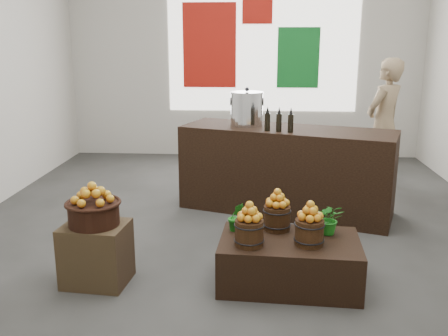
# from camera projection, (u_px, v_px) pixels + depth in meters

# --- Properties ---
(ground) EXTENTS (7.00, 7.00, 0.00)m
(ground) POSITION_uv_depth(u_px,v_px,m) (236.00, 226.00, 5.52)
(ground) COLOR #3C3C39
(ground) RESTS_ON ground
(back_wall) EXTENTS (6.00, 0.04, 4.00)m
(back_wall) POSITION_uv_depth(u_px,v_px,m) (245.00, 39.00, 8.40)
(back_wall) COLOR #B9B5AB
(back_wall) RESTS_ON ground
(back_opening) EXTENTS (3.20, 0.02, 2.40)m
(back_opening) POSITION_uv_depth(u_px,v_px,m) (263.00, 39.00, 8.36)
(back_opening) COLOR white
(back_opening) RESTS_ON back_wall
(deco_red_left) EXTENTS (0.90, 0.04, 1.40)m
(deco_red_left) POSITION_uv_depth(u_px,v_px,m) (209.00, 46.00, 8.43)
(deco_red_left) COLOR #AA160D
(deco_red_left) RESTS_ON back_wall
(deco_green_right) EXTENTS (0.70, 0.04, 1.00)m
(deco_green_right) POSITION_uv_depth(u_px,v_px,m) (298.00, 58.00, 8.39)
(deco_green_right) COLOR #0F6621
(deco_green_right) RESTS_ON back_wall
(deco_red_upper) EXTENTS (0.50, 0.04, 0.50)m
(deco_red_upper) POSITION_uv_depth(u_px,v_px,m) (257.00, 8.00, 8.23)
(deco_red_upper) COLOR #AA160D
(deco_red_upper) RESTS_ON back_wall
(crate) EXTENTS (0.56, 0.48, 0.52)m
(crate) POSITION_uv_depth(u_px,v_px,m) (96.00, 254.00, 4.18)
(crate) COLOR #463920
(crate) RESTS_ON ground
(wicker_basket) EXTENTS (0.42, 0.42, 0.19)m
(wicker_basket) POSITION_uv_depth(u_px,v_px,m) (94.00, 214.00, 4.09)
(wicker_basket) COLOR black
(wicker_basket) RESTS_ON crate
(apples_in_basket) EXTENTS (0.32, 0.32, 0.17)m
(apples_in_basket) POSITION_uv_depth(u_px,v_px,m) (92.00, 193.00, 4.05)
(apples_in_basket) COLOR #A0050F
(apples_in_basket) RESTS_ON wicker_basket
(display_table) EXTENTS (1.19, 0.78, 0.40)m
(display_table) POSITION_uv_depth(u_px,v_px,m) (289.00, 262.00, 4.17)
(display_table) COLOR black
(display_table) RESTS_ON ground
(apple_bucket_front_left) EXTENTS (0.23, 0.23, 0.21)m
(apple_bucket_front_left) POSITION_uv_depth(u_px,v_px,m) (249.00, 233.00, 3.98)
(apple_bucket_front_left) COLOR #3B1F10
(apple_bucket_front_left) RESTS_ON display_table
(apples_in_bucket_front_left) EXTENTS (0.17, 0.17, 0.15)m
(apples_in_bucket_front_left) POSITION_uv_depth(u_px,v_px,m) (249.00, 211.00, 3.94)
(apples_in_bucket_front_left) COLOR #A0050F
(apples_in_bucket_front_left) RESTS_ON apple_bucket_front_left
(apple_bucket_front_right) EXTENTS (0.23, 0.23, 0.21)m
(apple_bucket_front_right) POSITION_uv_depth(u_px,v_px,m) (309.00, 232.00, 3.99)
(apple_bucket_front_right) COLOR #3B1F10
(apple_bucket_front_right) RESTS_ON display_table
(apples_in_bucket_front_right) EXTENTS (0.17, 0.17, 0.15)m
(apples_in_bucket_front_right) POSITION_uv_depth(u_px,v_px,m) (310.00, 211.00, 3.95)
(apples_in_bucket_front_right) COLOR #A0050F
(apples_in_bucket_front_right) RESTS_ON apple_bucket_front_right
(apple_bucket_rear) EXTENTS (0.23, 0.23, 0.21)m
(apple_bucket_rear) POSITION_uv_depth(u_px,v_px,m) (277.00, 218.00, 4.32)
(apple_bucket_rear) COLOR #3B1F10
(apple_bucket_rear) RESTS_ON display_table
(apples_in_bucket_rear) EXTENTS (0.17, 0.17, 0.15)m
(apples_in_bucket_rear) POSITION_uv_depth(u_px,v_px,m) (277.00, 198.00, 4.27)
(apples_in_bucket_rear) COLOR #A0050F
(apples_in_bucket_rear) RESTS_ON apple_bucket_rear
(herb_garnish_right) EXTENTS (0.29, 0.26, 0.28)m
(herb_garnish_right) POSITION_uv_depth(u_px,v_px,m) (329.00, 219.00, 4.21)
(herb_garnish_right) COLOR #166B16
(herb_garnish_right) RESTS_ON display_table
(herb_garnish_left) EXTENTS (0.16, 0.14, 0.25)m
(herb_garnish_left) POSITION_uv_depth(u_px,v_px,m) (236.00, 217.00, 4.29)
(herb_garnish_left) COLOR #166B16
(herb_garnish_left) RESTS_ON display_table
(counter) EXTENTS (2.58, 1.53, 1.00)m
(counter) POSITION_uv_depth(u_px,v_px,m) (286.00, 170.00, 5.90)
(counter) COLOR black
(counter) RESTS_ON ground
(stock_pot_left) EXTENTS (0.38, 0.38, 0.38)m
(stock_pot_left) POSITION_uv_depth(u_px,v_px,m) (247.00, 110.00, 5.91)
(stock_pot_left) COLOR silver
(stock_pot_left) RESTS_ON counter
(oil_cruets) EXTENTS (0.28, 0.15, 0.28)m
(oil_cruets) POSITION_uv_depth(u_px,v_px,m) (282.00, 119.00, 5.52)
(oil_cruets) COLOR black
(oil_cruets) RESTS_ON counter
(shopper) EXTENTS (0.76, 0.76, 1.77)m
(shopper) POSITION_uv_depth(u_px,v_px,m) (384.00, 124.00, 6.77)
(shopper) COLOR #8F7757
(shopper) RESTS_ON ground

